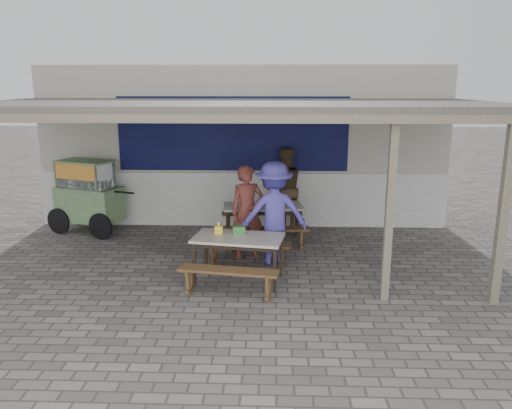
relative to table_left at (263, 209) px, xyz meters
The scene contains 17 objects.
ground 2.01m from the table_left, 105.05° to the right, with size 60.00×60.00×0.00m, color slate.
back_wall 2.10m from the table_left, 105.64° to the left, with size 9.00×1.28×3.50m.
warung_roof 2.29m from the table_left, 117.14° to the right, with size 9.00×4.21×2.81m.
table_left is the anchor object (origin of this frame).
bench_left_street 0.69m from the table_left, 84.20° to the right, with size 1.67×0.45×0.45m.
bench_left_wall 0.69m from the table_left, 95.80° to the left, with size 1.67×0.45×0.45m.
table_right 2.15m from the table_left, 99.31° to the right, with size 1.51×0.98×0.75m.
bench_right_street 2.83m from the table_left, 99.28° to the right, with size 1.53×0.52×0.45m.
bench_right_wall 1.53m from the table_left, 99.35° to the right, with size 1.53×0.52×0.45m.
vendor_cart 3.76m from the table_left, behind, with size 1.99×1.20×1.55m.
patron_street_side 0.96m from the table_left, 106.31° to the right, with size 0.62×0.41×1.70m, color brown.
patron_wall_side 1.04m from the table_left, 64.86° to the left, with size 0.87×0.68×1.79m, color brown.
patron_right_table 1.24m from the table_left, 79.63° to the right, with size 1.17×0.67×1.81m, color #5147B9.
tissue_box 2.05m from the table_left, 109.35° to the right, with size 0.13×0.13×0.13m, color yellow.
donation_box 2.01m from the table_left, 99.97° to the right, with size 0.19×0.13×0.13m, color #34753A.
condiment_jar 0.31m from the table_left, 45.04° to the left, with size 0.07×0.07×0.08m, color white.
condiment_bowl 0.23m from the table_left, 142.03° to the left, with size 0.21×0.21×0.05m, color silver.
Camera 1 is at (0.69, -7.84, 3.11)m, focal length 35.00 mm.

